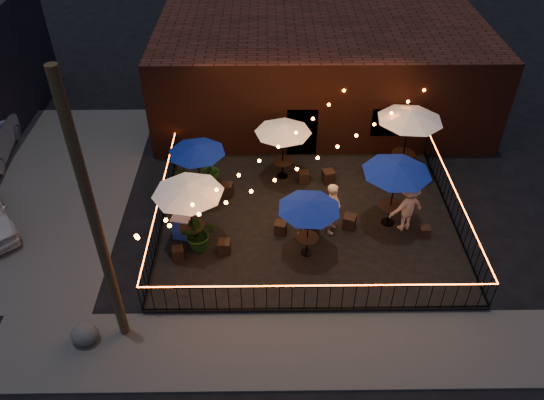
{
  "coord_description": "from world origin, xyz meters",
  "views": [
    {
      "loc": [
        -1.4,
        -11.89,
        12.21
      ],
      "look_at": [
        -1.24,
        1.46,
        1.44
      ],
      "focal_mm": 35.0,
      "sensor_mm": 36.0,
      "label": 1
    }
  ],
  "objects_px": {
    "cooler": "(182,227)",
    "utility_pole": "(96,225)",
    "cafe_table_4": "(397,169)",
    "cafe_table_2": "(309,206)",
    "cafe_table_0": "(188,189)",
    "cafe_table_5": "(410,116)",
    "boulder": "(85,334)",
    "cafe_table_1": "(197,149)",
    "cafe_table_3": "(283,129)"
  },
  "relations": [
    {
      "from": "cafe_table_3",
      "to": "cafe_table_4",
      "type": "xyz_separation_m",
      "value": [
        3.55,
        -2.75,
        0.18
      ]
    },
    {
      "from": "cafe_table_2",
      "to": "cafe_table_1",
      "type": "bearing_deg",
      "value": 140.47
    },
    {
      "from": "boulder",
      "to": "cafe_table_5",
      "type": "bearing_deg",
      "value": 37.15
    },
    {
      "from": "cafe_table_0",
      "to": "cafe_table_5",
      "type": "relative_size",
      "value": 0.87
    },
    {
      "from": "utility_pole",
      "to": "boulder",
      "type": "distance_m",
      "value": 3.82
    },
    {
      "from": "cafe_table_1",
      "to": "cafe_table_2",
      "type": "xyz_separation_m",
      "value": [
        3.67,
        -3.03,
        -0.04
      ]
    },
    {
      "from": "utility_pole",
      "to": "cafe_table_3",
      "type": "relative_size",
      "value": 3.48
    },
    {
      "from": "cooler",
      "to": "boulder",
      "type": "distance_m",
      "value": 4.64
    },
    {
      "from": "cafe_table_4",
      "to": "cafe_table_5",
      "type": "bearing_deg",
      "value": 70.9
    },
    {
      "from": "cafe_table_4",
      "to": "boulder",
      "type": "xyz_separation_m",
      "value": [
        -9.14,
        -4.69,
        -2.1
      ]
    },
    {
      "from": "cafe_table_2",
      "to": "cafe_table_4",
      "type": "distance_m",
      "value": 3.24
    },
    {
      "from": "utility_pole",
      "to": "cafe_table_5",
      "type": "xyz_separation_m",
      "value": [
        9.2,
        7.4,
        -1.41
      ]
    },
    {
      "from": "cafe_table_2",
      "to": "cafe_table_4",
      "type": "bearing_deg",
      "value": 26.47
    },
    {
      "from": "cafe_table_2",
      "to": "cafe_table_0",
      "type": "bearing_deg",
      "value": 172.43
    },
    {
      "from": "cafe_table_4",
      "to": "cooler",
      "type": "bearing_deg",
      "value": -175.02
    },
    {
      "from": "utility_pole",
      "to": "cafe_table_4",
      "type": "bearing_deg",
      "value": 28.22
    },
    {
      "from": "cafe_table_0",
      "to": "cafe_table_4",
      "type": "bearing_deg",
      "value": 8.24
    },
    {
      "from": "utility_pole",
      "to": "cafe_table_1",
      "type": "height_order",
      "value": "utility_pole"
    },
    {
      "from": "cafe_table_4",
      "to": "utility_pole",
      "type": "bearing_deg",
      "value": -151.78
    },
    {
      "from": "cafe_table_2",
      "to": "boulder",
      "type": "bearing_deg",
      "value": -152.5
    },
    {
      "from": "cafe_table_2",
      "to": "boulder",
      "type": "xyz_separation_m",
      "value": [
        -6.25,
        -3.26,
        -1.8
      ]
    },
    {
      "from": "cafe_table_4",
      "to": "boulder",
      "type": "bearing_deg",
      "value": -152.82
    },
    {
      "from": "cafe_table_5",
      "to": "cooler",
      "type": "height_order",
      "value": "cafe_table_5"
    },
    {
      "from": "cafe_table_5",
      "to": "cafe_table_1",
      "type": "bearing_deg",
      "value": -169.29
    },
    {
      "from": "cafe_table_5",
      "to": "boulder",
      "type": "height_order",
      "value": "cafe_table_5"
    },
    {
      "from": "cafe_table_0",
      "to": "cafe_table_5",
      "type": "distance_m",
      "value": 8.58
    },
    {
      "from": "cafe_table_0",
      "to": "cafe_table_2",
      "type": "bearing_deg",
      "value": -7.57
    },
    {
      "from": "cafe_table_5",
      "to": "boulder",
      "type": "bearing_deg",
      "value": -142.85
    },
    {
      "from": "cafe_table_3",
      "to": "cafe_table_5",
      "type": "xyz_separation_m",
      "value": [
        4.6,
        0.27,
        0.34
      ]
    },
    {
      "from": "cooler",
      "to": "boulder",
      "type": "bearing_deg",
      "value": -105.14
    },
    {
      "from": "utility_pole",
      "to": "cafe_table_2",
      "type": "distance_m",
      "value": 6.32
    },
    {
      "from": "utility_pole",
      "to": "cafe_table_5",
      "type": "height_order",
      "value": "utility_pole"
    },
    {
      "from": "cafe_table_0",
      "to": "cafe_table_3",
      "type": "relative_size",
      "value": 1.15
    },
    {
      "from": "cafe_table_0",
      "to": "cafe_table_1",
      "type": "bearing_deg",
      "value": 90.0
    },
    {
      "from": "cafe_table_1",
      "to": "cafe_table_5",
      "type": "bearing_deg",
      "value": 10.71
    },
    {
      "from": "cafe_table_3",
      "to": "cooler",
      "type": "relative_size",
      "value": 2.79
    },
    {
      "from": "cafe_table_0",
      "to": "boulder",
      "type": "bearing_deg",
      "value": -124.66
    },
    {
      "from": "cafe_table_5",
      "to": "cafe_table_0",
      "type": "bearing_deg",
      "value": -152.38
    },
    {
      "from": "utility_pole",
      "to": "boulder",
      "type": "relative_size",
      "value": 9.64
    },
    {
      "from": "cafe_table_3",
      "to": "cooler",
      "type": "bearing_deg",
      "value": -135.34
    },
    {
      "from": "cafe_table_1",
      "to": "cafe_table_4",
      "type": "height_order",
      "value": "cafe_table_4"
    },
    {
      "from": "cafe_table_5",
      "to": "cooler",
      "type": "xyz_separation_m",
      "value": [
        -8.0,
        -3.63,
        -2.02
      ]
    },
    {
      "from": "cafe_table_3",
      "to": "utility_pole",
      "type": "bearing_deg",
      "value": -122.85
    },
    {
      "from": "cafe_table_0",
      "to": "cafe_table_2",
      "type": "xyz_separation_m",
      "value": [
        3.67,
        -0.49,
        -0.27
      ]
    },
    {
      "from": "cafe_table_5",
      "to": "boulder",
      "type": "relative_size",
      "value": 3.64
    },
    {
      "from": "cooler",
      "to": "utility_pole",
      "type": "bearing_deg",
      "value": -94.64
    },
    {
      "from": "cafe_table_4",
      "to": "cafe_table_2",
      "type": "bearing_deg",
      "value": -153.53
    },
    {
      "from": "cafe_table_4",
      "to": "cooler",
      "type": "relative_size",
      "value": 3.58
    },
    {
      "from": "utility_pole",
      "to": "cafe_table_5",
      "type": "relative_size",
      "value": 2.65
    },
    {
      "from": "utility_pole",
      "to": "cafe_table_4",
      "type": "xyz_separation_m",
      "value": [
        8.15,
        4.37,
        -1.57
      ]
    }
  ]
}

